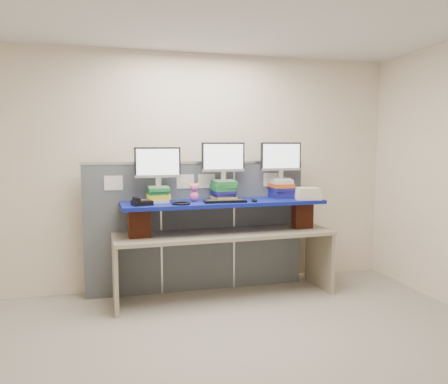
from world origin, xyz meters
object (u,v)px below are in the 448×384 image
object	(u,v)px
monitor_left	(158,165)
monitor_right	(281,158)
blue_board	(224,203)
desk	(224,245)
monitor_center	(223,159)
keyboard	(225,201)
desk_phone	(141,202)

from	to	relation	value
monitor_left	monitor_right	bearing A→B (deg)	-0.00
blue_board	desk	bearing A→B (deg)	-105.75
monitor_center	monitor_right	xyz separation A→B (m)	(0.71, 0.02, 0.00)
monitor_left	monitor_right	distance (m)	1.45
monitor_right	keyboard	distance (m)	0.92
desk	monitor_right	world-z (taller)	monitor_right
monitor_left	desk_phone	distance (m)	0.48
monitor_center	keyboard	distance (m)	0.52
monitor_center	keyboard	size ratio (longest dim) A/B	1.07
blue_board	monitor_right	bearing A→B (deg)	9.17
blue_board	monitor_center	distance (m)	0.50
desk	keyboard	world-z (taller)	keyboard
desk	desk_phone	world-z (taller)	desk_phone
blue_board	monitor_center	size ratio (longest dim) A/B	4.51
desk	monitor_center	world-z (taller)	monitor_center
monitor_right	monitor_center	bearing A→B (deg)	180.00
monitor_left	monitor_right	size ratio (longest dim) A/B	1.00
blue_board	monitor_right	distance (m)	0.89
monitor_left	monitor_center	world-z (taller)	monitor_center
monitor_right	desk	bearing A→B (deg)	-170.83
blue_board	keyboard	size ratio (longest dim) A/B	4.83
desk	monitor_center	size ratio (longest dim) A/B	4.93
desk	blue_board	world-z (taller)	blue_board
desk	monitor_center	xyz separation A→B (m)	(0.02, 0.12, 0.96)
monitor_center	monitor_right	distance (m)	0.71
desk_phone	desk	bearing A→B (deg)	-3.92
monitor_left	monitor_center	bearing A→B (deg)	-0.00
desk	monitor_left	distance (m)	1.17
keyboard	desk_phone	distance (m)	0.90
desk	keyboard	size ratio (longest dim) A/B	5.28
keyboard	blue_board	bearing A→B (deg)	83.93
monitor_center	desk_phone	xyz separation A→B (m)	(-0.94, -0.24, -0.43)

